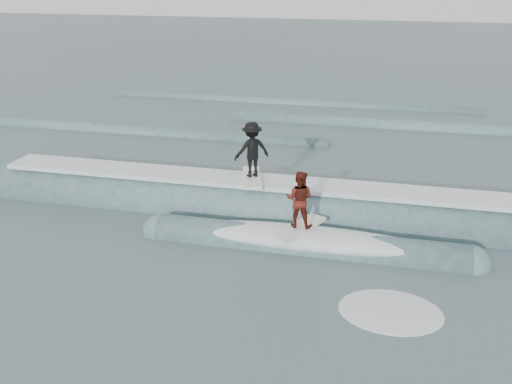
# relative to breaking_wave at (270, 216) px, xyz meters

# --- Properties ---
(ground) EXTENTS (160.00, 160.00, 0.00)m
(ground) POSITION_rel_breaking_wave_xyz_m (-0.30, -5.73, -0.04)
(ground) COLOR #394C54
(ground) RESTS_ON ground
(breaking_wave) EXTENTS (22.17, 3.85, 2.15)m
(breaking_wave) POSITION_rel_breaking_wave_xyz_m (0.00, 0.00, 0.00)
(breaking_wave) COLOR #385F5F
(breaking_wave) RESTS_ON ground
(surfer_black) EXTENTS (1.33, 2.07, 1.89)m
(surfer_black) POSITION_rel_breaking_wave_xyz_m (-0.68, 0.37, 2.03)
(surfer_black) COLOR white
(surfer_black) RESTS_ON ground
(surfer_red) EXTENTS (1.42, 2.02, 1.75)m
(surfer_red) POSITION_rel_breaking_wave_xyz_m (1.24, -1.83, 1.34)
(surfer_red) COLOR white
(surfer_red) RESTS_ON ground
(whitewater) EXTENTS (16.72, 7.00, 0.10)m
(whitewater) POSITION_rel_breaking_wave_xyz_m (0.99, -7.08, -0.04)
(whitewater) COLOR white
(whitewater) RESTS_ON ground
(far_swells) EXTENTS (38.34, 8.65, 0.80)m
(far_swells) POSITION_rel_breaking_wave_xyz_m (-1.20, 11.93, -0.04)
(far_swells) COLOR #385F5F
(far_swells) RESTS_ON ground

